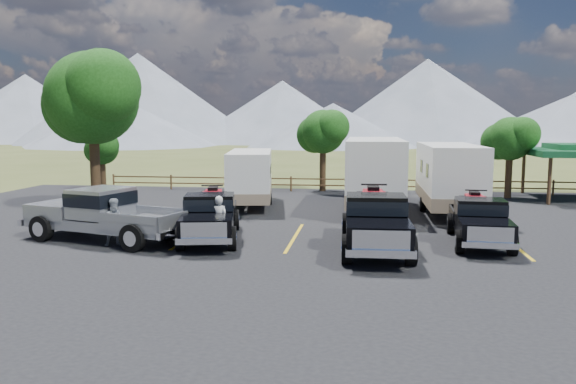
# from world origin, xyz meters

# --- Properties ---
(ground) EXTENTS (320.00, 320.00, 0.00)m
(ground) POSITION_xyz_m (0.00, 0.00, 0.00)
(ground) COLOR #424F21
(ground) RESTS_ON ground
(asphalt_lot) EXTENTS (44.00, 34.00, 0.04)m
(asphalt_lot) POSITION_xyz_m (0.00, 3.00, 0.02)
(asphalt_lot) COLOR black
(asphalt_lot) RESTS_ON ground
(stall_lines) EXTENTS (12.12, 5.50, 0.01)m
(stall_lines) POSITION_xyz_m (0.00, 4.00, 0.04)
(stall_lines) COLOR gold
(stall_lines) RESTS_ON asphalt_lot
(tree_big_nw) EXTENTS (5.54, 5.18, 7.84)m
(tree_big_nw) POSITION_xyz_m (-12.55, 9.03, 5.60)
(tree_big_nw) COLOR #321F13
(tree_big_nw) RESTS_ON ground
(tree_ne_a) EXTENTS (3.11, 2.92, 4.76)m
(tree_ne_a) POSITION_xyz_m (8.97, 17.01, 3.48)
(tree_ne_a) COLOR #321F13
(tree_ne_a) RESTS_ON ground
(tree_north) EXTENTS (3.46, 3.24, 5.25)m
(tree_north) POSITION_xyz_m (-2.03, 19.02, 3.83)
(tree_north) COLOR #321F13
(tree_north) RESTS_ON ground
(tree_nw_small) EXTENTS (2.59, 2.43, 3.85)m
(tree_nw_small) POSITION_xyz_m (-16.02, 17.01, 2.78)
(tree_nw_small) COLOR #321F13
(tree_nw_small) RESTS_ON ground
(rail_fence) EXTENTS (36.12, 0.12, 1.00)m
(rail_fence) POSITION_xyz_m (2.00, 18.50, 0.61)
(rail_fence) COLOR brown
(rail_fence) RESTS_ON ground
(mountain_range) EXTENTS (209.00, 71.00, 20.00)m
(mountain_range) POSITION_xyz_m (-7.63, 105.98, 7.87)
(mountain_range) COLOR slate
(mountain_range) RESTS_ON ground
(rig_left) EXTENTS (2.94, 6.04, 1.94)m
(rig_left) POSITION_xyz_m (-5.12, 3.30, 0.97)
(rig_left) COLOR black
(rig_left) RESTS_ON asphalt_lot
(rig_center) EXTENTS (2.44, 6.51, 2.15)m
(rig_center) POSITION_xyz_m (1.01, 2.40, 1.08)
(rig_center) COLOR black
(rig_center) RESTS_ON asphalt_lot
(rig_right) EXTENTS (2.22, 5.61, 1.84)m
(rig_right) POSITION_xyz_m (4.79, 3.92, 0.92)
(rig_right) COLOR black
(rig_right) RESTS_ON asphalt_lot
(trailer_left) EXTENTS (3.15, 8.37, 2.89)m
(trailer_left) POSITION_xyz_m (-5.33, 12.00, 1.55)
(trailer_left) COLOR white
(trailer_left) RESTS_ON asphalt_lot
(trailer_center) EXTENTS (2.76, 10.27, 3.58)m
(trailer_center) POSITION_xyz_m (1.13, 11.01, 1.91)
(trailer_center) COLOR white
(trailer_center) RESTS_ON asphalt_lot
(trailer_right) EXTENTS (2.57, 9.56, 3.33)m
(trailer_right) POSITION_xyz_m (4.70, 10.87, 1.78)
(trailer_right) COLOR white
(trailer_right) RESTS_ON asphalt_lot
(pickup_silver) EXTENTS (6.90, 3.85, 1.97)m
(pickup_silver) POSITION_xyz_m (-8.87, 2.40, 1.07)
(pickup_silver) COLOR gray
(pickup_silver) RESTS_ON asphalt_lot
(person_a) EXTENTS (0.67, 0.46, 1.77)m
(person_a) POSITION_xyz_m (-4.56, 2.46, 0.92)
(person_a) COLOR silver
(person_a) RESTS_ON asphalt_lot
(person_b) EXTENTS (1.05, 1.00, 1.71)m
(person_b) POSITION_xyz_m (-8.13, 1.66, 0.90)
(person_b) COLOR gray
(person_b) RESTS_ON asphalt_lot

